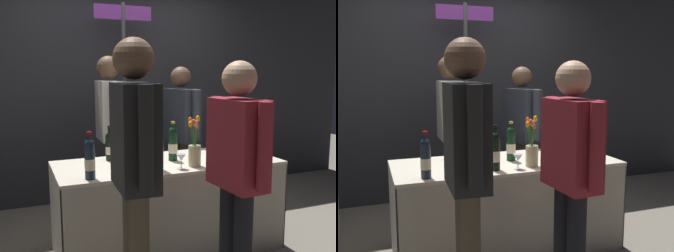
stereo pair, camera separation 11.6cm
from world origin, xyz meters
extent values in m
plane|color=gray|center=(0.00, 0.00, 0.00)|extent=(12.00, 12.00, 0.00)
cube|color=#2D2D33|center=(0.00, 1.59, 1.41)|extent=(6.69, 0.12, 2.83)
cube|color=beige|center=(0.00, 0.00, 0.76)|extent=(1.86, 0.77, 0.02)
cube|color=#ABA392|center=(0.00, -0.38, 0.37)|extent=(1.86, 0.01, 0.74)
cube|color=#ABA392|center=(0.00, 0.38, 0.37)|extent=(1.86, 0.01, 0.74)
cube|color=#ABA392|center=(-0.93, 0.00, 0.37)|extent=(0.01, 0.77, 0.74)
cube|color=#ABA392|center=(0.93, 0.00, 0.37)|extent=(0.01, 0.77, 0.74)
cylinder|color=black|center=(0.05, 0.01, 0.89)|extent=(0.08, 0.08, 0.25)
sphere|color=black|center=(0.05, 0.01, 1.02)|extent=(0.07, 0.07, 0.07)
cylinder|color=black|center=(0.05, 0.01, 1.05)|extent=(0.03, 0.03, 0.07)
cylinder|color=#B7932D|center=(0.05, 0.01, 1.09)|extent=(0.04, 0.04, 0.02)
cylinder|color=beige|center=(0.05, 0.01, 0.87)|extent=(0.08, 0.08, 0.08)
cylinder|color=#192333|center=(0.66, -0.03, 0.87)|extent=(0.07, 0.07, 0.20)
sphere|color=#192333|center=(0.66, -0.03, 0.97)|extent=(0.07, 0.07, 0.07)
cylinder|color=#192333|center=(0.66, -0.03, 1.01)|extent=(0.03, 0.03, 0.09)
cylinder|color=#B7932D|center=(0.66, -0.03, 1.07)|extent=(0.03, 0.03, 0.02)
cylinder|color=beige|center=(0.66, -0.03, 0.85)|extent=(0.07, 0.07, 0.06)
cylinder|color=black|center=(-0.18, -0.24, 0.90)|extent=(0.07, 0.07, 0.26)
sphere|color=black|center=(-0.18, -0.24, 1.03)|extent=(0.07, 0.07, 0.07)
cylinder|color=black|center=(-0.18, -0.24, 1.07)|extent=(0.03, 0.03, 0.07)
cylinder|color=black|center=(-0.18, -0.24, 1.11)|extent=(0.03, 0.03, 0.02)
cylinder|color=beige|center=(-0.18, -0.24, 0.88)|extent=(0.07, 0.07, 0.08)
cylinder|color=#192333|center=(0.50, 0.04, 0.90)|extent=(0.07, 0.07, 0.25)
sphere|color=#192333|center=(0.50, 0.04, 1.02)|extent=(0.07, 0.07, 0.07)
cylinder|color=#192333|center=(0.50, 0.04, 1.06)|extent=(0.03, 0.03, 0.07)
cylinder|color=#B7932D|center=(0.50, 0.04, 1.10)|extent=(0.03, 0.03, 0.02)
cylinder|color=beige|center=(0.50, 0.04, 0.88)|extent=(0.07, 0.07, 0.08)
cylinder|color=black|center=(-0.44, 0.22, 0.87)|extent=(0.07, 0.07, 0.20)
sphere|color=black|center=(-0.44, 0.22, 0.97)|extent=(0.07, 0.07, 0.07)
cylinder|color=black|center=(-0.44, 0.22, 1.01)|extent=(0.03, 0.03, 0.07)
cylinder|color=black|center=(-0.44, 0.22, 1.06)|extent=(0.03, 0.03, 0.02)
cylinder|color=beige|center=(-0.44, 0.22, 0.86)|extent=(0.07, 0.07, 0.07)
cylinder|color=#192333|center=(-0.71, -0.28, 0.89)|extent=(0.07, 0.07, 0.25)
sphere|color=#192333|center=(-0.71, -0.28, 1.02)|extent=(0.07, 0.07, 0.07)
cylinder|color=#192333|center=(-0.71, -0.28, 1.05)|extent=(0.03, 0.03, 0.07)
cylinder|color=maroon|center=(-0.71, -0.28, 1.10)|extent=(0.04, 0.04, 0.02)
cylinder|color=beige|center=(-0.71, -0.28, 0.87)|extent=(0.07, 0.07, 0.08)
cylinder|color=black|center=(-0.37, -0.14, 0.88)|extent=(0.08, 0.08, 0.21)
sphere|color=black|center=(-0.37, -0.14, 0.98)|extent=(0.08, 0.08, 0.08)
cylinder|color=black|center=(-0.37, -0.14, 1.03)|extent=(0.03, 0.03, 0.09)
cylinder|color=maroon|center=(-0.37, -0.14, 1.08)|extent=(0.04, 0.04, 0.02)
cylinder|color=beige|center=(-0.37, -0.14, 0.86)|extent=(0.08, 0.08, 0.07)
cylinder|color=silver|center=(-0.27, -0.25, 0.77)|extent=(0.06, 0.06, 0.00)
cylinder|color=silver|center=(-0.27, -0.25, 0.80)|extent=(0.01, 0.01, 0.06)
cone|color=silver|center=(-0.27, -0.25, 0.86)|extent=(0.08, 0.08, 0.06)
cylinder|color=silver|center=(-0.20, 0.05, 0.77)|extent=(0.06, 0.06, 0.00)
cylinder|color=silver|center=(-0.20, 0.05, 0.81)|extent=(0.01, 0.01, 0.08)
cone|color=silver|center=(-0.20, 0.05, 0.88)|extent=(0.06, 0.06, 0.06)
cylinder|color=#590C19|center=(-0.20, 0.05, 0.86)|extent=(0.03, 0.03, 0.01)
cylinder|color=silver|center=(0.00, -0.27, 0.77)|extent=(0.07, 0.07, 0.00)
cylinder|color=silver|center=(0.00, -0.27, 0.80)|extent=(0.01, 0.01, 0.06)
cone|color=silver|center=(0.00, -0.27, 0.86)|extent=(0.08, 0.08, 0.06)
cylinder|color=tan|center=(0.14, -0.23, 0.85)|extent=(0.10, 0.10, 0.17)
cylinder|color=#38722D|center=(0.14, -0.23, 0.97)|extent=(0.05, 0.03, 0.24)
ellipsoid|color=#E05B1E|center=(0.16, -0.21, 1.09)|extent=(0.03, 0.03, 0.05)
cylinder|color=#38722D|center=(0.15, -0.22, 1.00)|extent=(0.06, 0.05, 0.29)
ellipsoid|color=gold|center=(0.18, -0.19, 1.14)|extent=(0.03, 0.03, 0.05)
cylinder|color=#38722D|center=(0.13, -0.24, 0.98)|extent=(0.02, 0.03, 0.26)
ellipsoid|color=pink|center=(0.14, -0.23, 1.11)|extent=(0.03, 0.03, 0.05)
cylinder|color=#38722D|center=(0.13, -0.22, 0.99)|extent=(0.04, 0.06, 0.27)
ellipsoid|color=#E05B1E|center=(0.11, -0.25, 1.13)|extent=(0.03, 0.03, 0.05)
cylinder|color=#38722D|center=(0.14, -0.20, 0.99)|extent=(0.06, 0.05, 0.28)
ellipsoid|color=#E05B1E|center=(0.12, -0.18, 1.13)|extent=(0.03, 0.03, 0.05)
cylinder|color=#38722D|center=(0.11, -0.23, 0.98)|extent=(0.03, 0.03, 0.25)
ellipsoid|color=gold|center=(0.10, -0.21, 1.11)|extent=(0.03, 0.03, 0.05)
cube|color=silver|center=(0.69, 0.24, 0.86)|extent=(0.05, 0.13, 0.17)
cylinder|color=#4C4233|center=(-0.28, 0.93, 0.42)|extent=(0.12, 0.12, 0.83)
cylinder|color=#4C4233|center=(-0.29, 0.77, 0.42)|extent=(0.12, 0.12, 0.83)
cube|color=beige|center=(-0.29, 0.85, 1.13)|extent=(0.22, 0.40, 0.59)
sphere|color=brown|center=(-0.29, 0.85, 1.55)|extent=(0.23, 0.23, 0.23)
cylinder|color=beige|center=(-0.28, 1.10, 1.15)|extent=(0.08, 0.08, 0.54)
cylinder|color=beige|center=(-0.29, 0.61, 1.15)|extent=(0.08, 0.08, 0.54)
cylinder|color=#4C4233|center=(0.45, 0.87, 0.39)|extent=(0.12, 0.12, 0.78)
cylinder|color=#4C4233|center=(0.48, 0.69, 0.39)|extent=(0.12, 0.12, 0.78)
cube|color=#2D333D|center=(0.47, 0.78, 1.06)|extent=(0.28, 0.50, 0.55)
sphere|color=brown|center=(0.47, 0.78, 1.46)|extent=(0.21, 0.21, 0.21)
cylinder|color=#2D333D|center=(0.42, 1.06, 1.08)|extent=(0.08, 0.08, 0.51)
cylinder|color=#2D333D|center=(0.51, 0.50, 1.08)|extent=(0.08, 0.08, 0.51)
cylinder|color=black|center=(0.11, -0.98, 0.40)|extent=(0.12, 0.12, 0.79)
cylinder|color=black|center=(0.10, -0.82, 0.40)|extent=(0.12, 0.12, 0.79)
cube|color=maroon|center=(0.10, -0.90, 1.07)|extent=(0.24, 0.42, 0.56)
sphere|color=tan|center=(0.10, -0.90, 1.48)|extent=(0.22, 0.22, 0.22)
cylinder|color=maroon|center=(0.12, -1.14, 1.09)|extent=(0.08, 0.08, 0.52)
cylinder|color=maroon|center=(0.09, -0.65, 1.09)|extent=(0.08, 0.08, 0.52)
cylinder|color=#4C4233|center=(-0.55, -0.77, 0.43)|extent=(0.12, 0.12, 0.85)
cube|color=black|center=(-0.56, -0.85, 1.15)|extent=(0.24, 0.42, 0.60)
sphere|color=brown|center=(-0.56, -0.85, 1.59)|extent=(0.23, 0.23, 0.23)
cylinder|color=black|center=(-0.57, -1.10, 1.18)|extent=(0.08, 0.08, 0.56)
cylinder|color=black|center=(-0.54, -0.60, 1.18)|extent=(0.08, 0.08, 0.56)
cylinder|color=#47474C|center=(-0.02, 1.23, 1.13)|extent=(0.04, 0.04, 2.25)
cube|color=#7A3393|center=(-0.02, 1.23, 2.15)|extent=(0.64, 0.02, 0.15)
camera|label=1|loc=(-1.20, -2.92, 1.52)|focal=41.12mm
camera|label=2|loc=(-1.09, -2.96, 1.52)|focal=41.12mm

